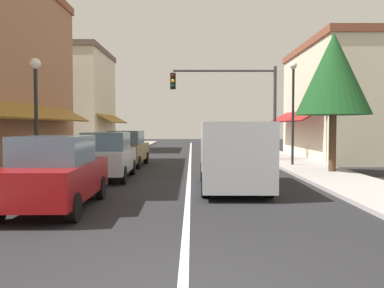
# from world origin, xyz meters

# --- Properties ---
(ground_plane) EXTENTS (80.00, 80.00, 0.00)m
(ground_plane) POSITION_xyz_m (0.00, 18.00, 0.00)
(ground_plane) COLOR black
(sidewalk_left) EXTENTS (2.60, 56.00, 0.12)m
(sidewalk_left) POSITION_xyz_m (-5.50, 18.00, 0.06)
(sidewalk_left) COLOR gray
(sidewalk_left) RESTS_ON ground
(sidewalk_right) EXTENTS (2.60, 56.00, 0.12)m
(sidewalk_right) POSITION_xyz_m (5.50, 18.00, 0.06)
(sidewalk_right) COLOR #A39E99
(sidewalk_right) RESTS_ON ground
(lane_center_stripe) EXTENTS (0.14, 52.00, 0.01)m
(lane_center_stripe) POSITION_xyz_m (0.00, 18.00, 0.00)
(lane_center_stripe) COLOR silver
(lane_center_stripe) RESTS_ON ground
(storefront_right_block) EXTENTS (6.77, 10.20, 6.92)m
(storefront_right_block) POSITION_xyz_m (9.53, 20.00, 3.46)
(storefront_right_block) COLOR beige
(storefront_right_block) RESTS_ON ground
(storefront_far_left) EXTENTS (6.04, 8.20, 8.07)m
(storefront_far_left) POSITION_xyz_m (-9.16, 28.00, 4.04)
(storefront_far_left) COLOR beige
(storefront_far_left) RESTS_ON ground
(parked_car_nearest_left) EXTENTS (1.84, 4.13, 1.77)m
(parked_car_nearest_left) POSITION_xyz_m (-3.16, 5.02, 0.88)
(parked_car_nearest_left) COLOR maroon
(parked_car_nearest_left) RESTS_ON ground
(parked_car_second_left) EXTENTS (1.87, 4.14, 1.77)m
(parked_car_second_left) POSITION_xyz_m (-3.09, 10.59, 0.88)
(parked_car_second_left) COLOR #B7BABF
(parked_car_second_left) RESTS_ON ground
(parked_car_third_left) EXTENTS (1.88, 4.15, 1.77)m
(parked_car_third_left) POSITION_xyz_m (-3.17, 15.62, 0.88)
(parked_car_third_left) COLOR brown
(parked_car_third_left) RESTS_ON ground
(van_in_lane) EXTENTS (2.05, 5.21, 2.12)m
(van_in_lane) POSITION_xyz_m (1.40, 8.22, 1.15)
(van_in_lane) COLOR #B2B7BC
(van_in_lane) RESTS_ON ground
(traffic_signal_mast_arm) EXTENTS (5.99, 0.50, 5.36)m
(traffic_signal_mast_arm) POSITION_xyz_m (2.63, 18.25, 3.73)
(traffic_signal_mast_arm) COLOR #333333
(traffic_signal_mast_arm) RESTS_ON ground
(street_lamp_left_near) EXTENTS (0.36, 0.36, 4.23)m
(street_lamp_left_near) POSITION_xyz_m (-5.02, 8.72, 2.90)
(street_lamp_left_near) COLOR black
(street_lamp_left_near) RESTS_ON ground
(street_lamp_right_mid) EXTENTS (0.36, 0.36, 5.11)m
(street_lamp_right_mid) POSITION_xyz_m (5.03, 15.11, 3.41)
(street_lamp_right_mid) COLOR black
(street_lamp_right_mid) RESTS_ON ground
(tree_right_near) EXTENTS (3.08, 3.08, 5.85)m
(tree_right_near) POSITION_xyz_m (5.96, 12.20, 4.14)
(tree_right_near) COLOR #4C331E
(tree_right_near) RESTS_ON ground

